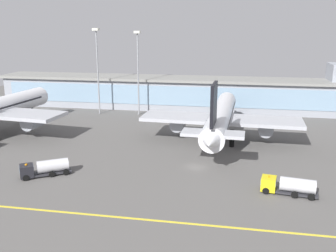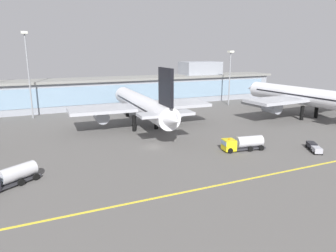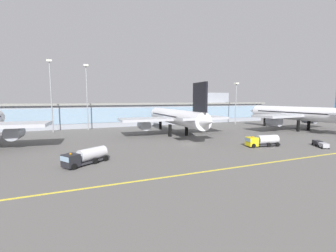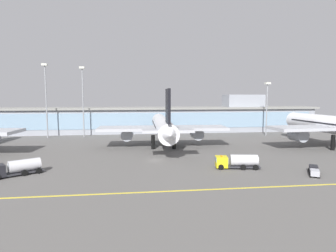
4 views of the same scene
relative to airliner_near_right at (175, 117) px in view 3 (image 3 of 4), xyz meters
The scene contains 11 objects.
ground_plane 18.88m from the airliner_near_right, 101.88° to the right, with size 201.86×201.86×0.00m, color #5B5956.
taxiway_centreline_stripe 40.13m from the airliner_near_right, 95.33° to the right, with size 161.48×0.50×0.01m, color yellow.
terminal_building 36.22m from the airliner_near_right, 92.45° to the left, with size 147.18×14.00×15.63m.
airliner_near_right is the anchor object (origin of this frame).
airliner_far_right 49.95m from the airliner_near_right, ahead, with size 39.41×48.53×17.75m.
fuel_tanker_truck 41.25m from the airliner_near_right, 139.01° to the right, with size 8.92×6.94×2.90m.
baggage_tug_near 42.26m from the airliner_near_right, 52.71° to the right, with size 4.19×5.60×1.40m.
service_truck_far 29.89m from the airliner_near_right, 65.51° to the right, with size 9.32×4.16×2.90m.
apron_light_mast_west 46.96m from the airliner_near_right, 25.64° to the left, with size 1.80×1.80×20.11m.
apron_light_mast_centre 37.74m from the airliner_near_right, 136.71° to the left, with size 1.80×1.80×25.48m.
apron_light_mast_east 46.82m from the airliner_near_right, 148.63° to the left, with size 1.80×1.80×26.25m.
Camera 3 is at (-29.81, -54.76, 12.10)m, focal length 25.07 mm.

